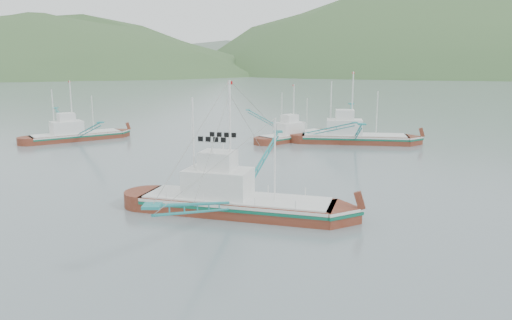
{
  "coord_description": "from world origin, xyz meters",
  "views": [
    {
      "loc": [
        0.55,
        -40.58,
        12.65
      ],
      "look_at": [
        0.0,
        6.0,
        3.2
      ],
      "focal_mm": 35.0,
      "sensor_mm": 36.0,
      "label": 1
    }
  ],
  "objects_px": {
    "bg_boat_far": "(295,127)",
    "bg_boat_right": "(353,131)",
    "bg_boat_left": "(75,127)",
    "main_boat": "(235,187)"
  },
  "relations": [
    {
      "from": "bg_boat_far",
      "to": "bg_boat_left",
      "type": "xyz_separation_m",
      "value": [
        -34.74,
        -0.68,
        0.12
      ]
    },
    {
      "from": "bg_boat_right",
      "to": "bg_boat_left",
      "type": "relative_size",
      "value": 1.29
    },
    {
      "from": "bg_boat_far",
      "to": "bg_boat_right",
      "type": "relative_size",
      "value": 0.7
    },
    {
      "from": "main_boat",
      "to": "bg_boat_far",
      "type": "height_order",
      "value": "main_boat"
    },
    {
      "from": "main_boat",
      "to": "bg_boat_right",
      "type": "height_order",
      "value": "main_boat"
    },
    {
      "from": "main_boat",
      "to": "bg_boat_right",
      "type": "bearing_deg",
      "value": 80.75
    },
    {
      "from": "bg_boat_far",
      "to": "bg_boat_right",
      "type": "distance_m",
      "value": 9.19
    },
    {
      "from": "bg_boat_far",
      "to": "bg_boat_right",
      "type": "bearing_deg",
      "value": -59.67
    },
    {
      "from": "main_boat",
      "to": "bg_boat_right",
      "type": "distance_m",
      "value": 39.11
    },
    {
      "from": "bg_boat_right",
      "to": "bg_boat_far",
      "type": "bearing_deg",
      "value": 169.06
    }
  ]
}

